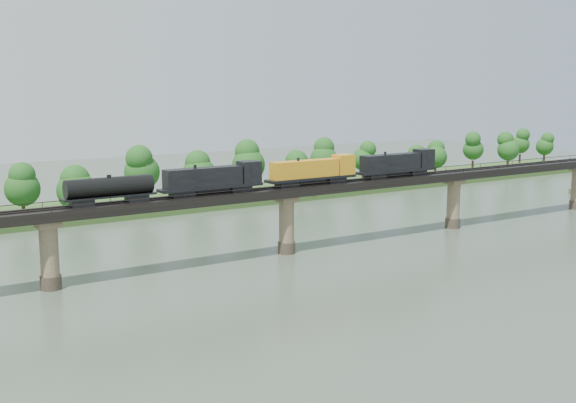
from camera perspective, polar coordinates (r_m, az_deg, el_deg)
ground at (r=101.60m, az=9.19°, el=-7.38°), size 400.00×400.00×0.00m
far_bank at (r=172.30m, az=-10.11°, el=-0.17°), size 300.00×24.00×1.60m
bridge at (r=123.43m, az=-0.12°, el=-1.63°), size 236.00×30.00×11.50m
bridge_superstructure at (r=122.36m, az=-0.12°, el=1.28°), size 220.00×4.90×0.75m
far_treeline at (r=164.01m, az=-12.21°, el=2.11°), size 289.06×17.54×13.60m
freight_train at (r=121.47m, az=-0.58°, el=2.19°), size 71.13×2.77×4.90m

